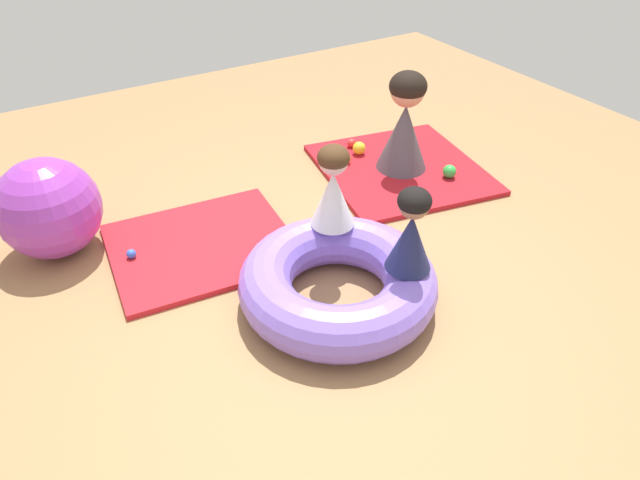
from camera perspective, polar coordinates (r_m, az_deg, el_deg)
The scene contains 14 objects.
ground_plane at distance 3.47m, azimuth -0.73°, elevation -6.62°, with size 8.00×8.00×0.00m, color #9E7549.
gym_mat_far_right at distance 3.99m, azimuth -11.48°, elevation -0.51°, with size 1.18×1.02×0.04m, color red.
gym_mat_far_left at distance 4.84m, azimuth 7.89°, elevation 6.91°, with size 1.23×1.29×0.04m, color #B21923.
inflatable_cushion at distance 3.40m, azimuth 1.75°, elevation -4.17°, with size 1.16×1.16×0.31m, color #8466E0.
child_in_navy at distance 3.15m, azimuth 8.93°, elevation 0.92°, with size 0.27×0.27×0.50m.
child_in_white at distance 3.47m, azimuth 1.28°, elevation 5.21°, with size 0.36×0.36×0.53m.
adult_seated at distance 4.66m, azimuth 8.30°, elevation 11.28°, with size 0.54×0.54×0.80m.
play_ball_blue at distance 3.94m, azimuth -17.99°, elevation -1.30°, with size 0.06×0.06×0.06m, color blue.
play_ball_yellow at distance 4.97m, azimuth 3.85°, elevation 8.96°, with size 0.11×0.11×0.11m, color yellow.
play_ball_orange at distance 4.82m, azimuth 2.55°, elevation 7.94°, with size 0.08×0.08×0.08m, color orange.
play_ball_red at distance 5.09m, azimuth 3.10°, elevation 9.45°, with size 0.07×0.07×0.07m, color red.
play_ball_pink at distance 3.81m, azimuth -5.54°, elevation -0.90°, with size 0.06×0.06×0.06m, color pink.
play_ball_green at distance 4.72m, azimuth 12.56°, elevation 6.57°, with size 0.11×0.11×0.11m, color green.
exercise_ball_large at distance 4.10m, azimuth -25.02°, elevation 2.82°, with size 0.66×0.66×0.66m, color purple.
Camera 1 is at (-1.28, -2.21, 2.34)m, focal length 32.69 mm.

